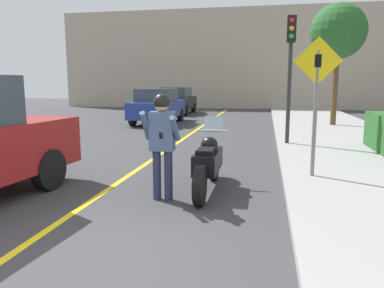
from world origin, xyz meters
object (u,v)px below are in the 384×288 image
Objects in this scene: parked_car_black at (177,100)px; traffic_light at (290,56)px; motorcycle at (208,163)px; person_biker at (162,135)px; crossing_sign at (316,94)px; parked_car_blue at (158,106)px; street_tree at (338,32)px.

traffic_light is at bearing -61.78° from parked_car_black.
person_biker is at bearing -134.68° from motorcycle.
crossing_sign is 11.72m from parked_car_blue.
street_tree is (2.25, 5.64, 1.34)m from traffic_light.
parked_car_black is at bearing 112.53° from crossing_sign.
traffic_light is 6.22m from street_tree.
street_tree is 8.71m from parked_car_blue.
crossing_sign is (2.61, 1.70, 0.65)m from person_biker.
parked_car_black is (-0.43, 5.81, 0.00)m from parked_car_blue.
parked_car_blue is at bearing 134.85° from traffic_light.
person_biker is 12.17m from parked_car_blue.
street_tree is at bearing -1.60° from parked_car_blue.
parked_car_black is (-8.52, 6.04, -3.23)m from street_tree.
person_biker is 17.90m from parked_car_black.
person_biker reaches higher than motorcycle.
street_tree is at bearing 68.14° from person_biker.
crossing_sign reaches higher than person_biker.
street_tree is at bearing -35.32° from parked_car_black.
parked_car_blue is (-8.09, 0.23, -3.23)m from street_tree.
traffic_light is 13.39m from parked_car_black.
person_biker is at bearing -77.31° from parked_car_black.
crossing_sign is at bearing -67.47° from parked_car_black.
motorcycle is 0.63× the size of traffic_light.
crossing_sign is 0.52× the size of street_tree.
motorcycle is 0.88× the size of crossing_sign.
parked_car_black is at bearing 144.68° from street_tree.
street_tree is at bearing 68.24° from traffic_light.
street_tree is at bearing 69.98° from motorcycle.
crossing_sign is (1.94, 1.02, 1.23)m from motorcycle.
crossing_sign is 0.64× the size of parked_car_blue.
street_tree reaches higher than person_biker.
crossing_sign is 0.71× the size of traffic_light.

